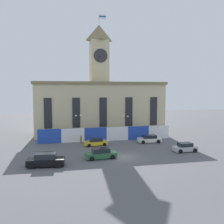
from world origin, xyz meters
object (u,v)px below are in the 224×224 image
car_white_taxi (149,139)px  car_black_suv (46,160)px  street_lamp_far_right (78,122)px  car_yellow_coupe (96,142)px  pedestrian (81,139)px  car_silver_hatch (185,148)px  street_lamp_center (126,122)px  car_green_wagon (101,154)px

car_white_taxi → car_black_suv: (-19.01, -11.31, 0.14)m
street_lamp_far_right → car_yellow_coupe: size_ratio=1.23×
car_white_taxi → pedestrian: size_ratio=2.74×
car_silver_hatch → street_lamp_far_right: bearing=142.0°
street_lamp_far_right → street_lamp_center: (9.66, 0.00, -0.24)m
car_yellow_coupe → car_silver_hatch: size_ratio=1.10×
street_lamp_center → car_green_wagon: (-7.44, -13.16, -2.89)m
car_yellow_coupe → car_green_wagon: (-0.56, -8.89, 0.09)m
car_green_wagon → pedestrian: pedestrian is taller
street_lamp_far_right → car_green_wagon: (2.22, -13.16, -3.13)m
car_silver_hatch → car_yellow_coupe: bearing=148.6°
car_green_wagon → car_black_suv: size_ratio=0.94×
street_lamp_center → car_green_wagon: bearing=-119.5°
car_yellow_coupe → car_green_wagon: bearing=-99.0°
car_white_taxi → car_silver_hatch: size_ratio=1.16×
street_lamp_center → car_silver_hatch: 14.16m
car_yellow_coupe → street_lamp_far_right: bearing=117.5°
street_lamp_center → car_black_suv: bearing=-135.0°
car_yellow_coupe → car_black_suv: (-8.40, -11.01, 0.20)m
car_green_wagon → car_silver_hatch: 14.39m
street_lamp_center → car_white_taxi: size_ratio=1.08×
car_yellow_coupe → car_green_wagon: 8.91m
street_lamp_center → pedestrian: 10.05m
street_lamp_center → car_silver_hatch: bearing=-60.1°
car_black_suv → pedestrian: size_ratio=3.02×
street_lamp_far_right → car_green_wagon: street_lamp_far_right is taller
street_lamp_center → car_silver_hatch: (6.90, -12.01, -2.92)m
car_yellow_coupe → car_silver_hatch: bearing=-34.8°
car_white_taxi → car_black_suv: size_ratio=0.91×
car_green_wagon → street_lamp_center: bearing=55.6°
car_yellow_coupe → car_black_suv: car_black_suv is taller
street_lamp_far_right → car_white_taxi: (13.38, -3.98, -3.15)m
street_lamp_far_right → car_silver_hatch: street_lamp_far_right is taller
car_black_suv → pedestrian: car_black_suv is taller
car_silver_hatch → street_lamp_center: bearing=117.8°
car_black_suv → car_white_taxi: bearing=-144.0°
car_white_taxi → car_silver_hatch: bearing=-65.6°
car_silver_hatch → car_black_suv: (-22.19, -3.27, 0.14)m
pedestrian → car_white_taxi: bearing=25.3°
street_lamp_far_right → car_yellow_coupe: 6.03m
pedestrian → car_green_wagon: bearing=-47.2°
car_black_suv → car_silver_hatch: bearing=-166.4°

